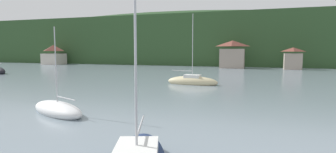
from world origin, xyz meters
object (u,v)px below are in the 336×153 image
at_px(shore_building_westcentral, 232,55).
at_px(sailboat_far_7, 192,81).
at_px(sailboat_mid_3, 58,110).
at_px(shore_building_central, 293,59).
at_px(shore_building_west, 54,55).

bearing_deg(shore_building_westcentral, sailboat_far_7, -93.17).
bearing_deg(sailboat_far_7, sailboat_mid_3, -101.34).
xyz_separation_m(shore_building_westcentral, shore_building_central, (15.36, -0.77, -0.95)).
bearing_deg(sailboat_mid_3, sailboat_far_7, -82.74).
height_order(shore_building_west, sailboat_mid_3, sailboat_mid_3).
height_order(shore_building_west, shore_building_westcentral, shore_building_westcentral).
xyz_separation_m(sailboat_mid_3, sailboat_far_7, (5.91, 21.20, 0.14)).
bearing_deg(shore_building_west, shore_building_central, -1.09).
distance_m(shore_building_west, shore_building_central, 76.83).
bearing_deg(shore_building_westcentral, shore_building_central, -2.85).
distance_m(shore_building_westcentral, sailboat_mid_3, 60.62).
relative_size(sailboat_mid_3, sailboat_far_7, 0.67).
bearing_deg(shore_building_west, sailboat_far_7, -33.65).
bearing_deg(shore_building_west, shore_building_westcentral, -0.64).
height_order(shore_building_westcentral, shore_building_central, shore_building_westcentral).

